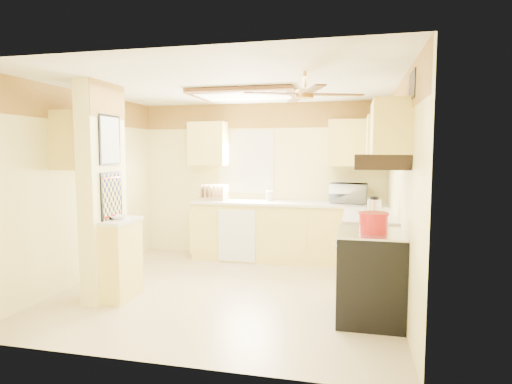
% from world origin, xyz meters
% --- Properties ---
extents(floor, '(4.00, 4.00, 0.00)m').
position_xyz_m(floor, '(0.00, 0.00, 0.00)').
color(floor, '#C9B28B').
rests_on(floor, ground).
extents(ceiling, '(4.00, 4.00, 0.00)m').
position_xyz_m(ceiling, '(0.00, 0.00, 2.50)').
color(ceiling, white).
rests_on(ceiling, wall_back).
extents(wall_back, '(4.00, 0.00, 4.00)m').
position_xyz_m(wall_back, '(0.00, 1.90, 1.25)').
color(wall_back, '#FFF09B').
rests_on(wall_back, floor).
extents(wall_front, '(4.00, 0.00, 4.00)m').
position_xyz_m(wall_front, '(0.00, -1.90, 1.25)').
color(wall_front, '#FFF09B').
rests_on(wall_front, floor).
extents(wall_left, '(0.00, 3.80, 3.80)m').
position_xyz_m(wall_left, '(-2.00, 0.00, 1.25)').
color(wall_left, '#FFF09B').
rests_on(wall_left, floor).
extents(wall_right, '(0.00, 3.80, 3.80)m').
position_xyz_m(wall_right, '(2.00, 0.00, 1.25)').
color(wall_right, '#FFF09B').
rests_on(wall_right, floor).
extents(wallpaper_border, '(4.00, 0.02, 0.40)m').
position_xyz_m(wallpaper_border, '(0.00, 1.88, 2.30)').
color(wallpaper_border, gold).
rests_on(wallpaper_border, wall_back).
extents(partition_column, '(0.20, 0.70, 2.50)m').
position_xyz_m(partition_column, '(-1.35, -0.55, 1.25)').
color(partition_column, '#FFF09B').
rests_on(partition_column, floor).
extents(partition_ledge, '(0.25, 0.55, 0.90)m').
position_xyz_m(partition_ledge, '(-1.13, -0.55, 0.45)').
color(partition_ledge, '#F7E06B').
rests_on(partition_ledge, floor).
extents(ledge_top, '(0.28, 0.58, 0.04)m').
position_xyz_m(ledge_top, '(-1.13, -0.55, 0.92)').
color(ledge_top, white).
rests_on(ledge_top, partition_ledge).
extents(lower_cabinets_back, '(3.00, 0.60, 0.90)m').
position_xyz_m(lower_cabinets_back, '(0.50, 1.60, 0.45)').
color(lower_cabinets_back, '#F7E06B').
rests_on(lower_cabinets_back, floor).
extents(lower_cabinets_right, '(0.60, 1.40, 0.90)m').
position_xyz_m(lower_cabinets_right, '(1.70, 0.60, 0.45)').
color(lower_cabinets_right, '#F7E06B').
rests_on(lower_cabinets_right, floor).
extents(countertop_back, '(3.04, 0.64, 0.04)m').
position_xyz_m(countertop_back, '(0.50, 1.59, 0.92)').
color(countertop_back, white).
rests_on(countertop_back, lower_cabinets_back).
extents(countertop_right, '(0.64, 1.44, 0.04)m').
position_xyz_m(countertop_right, '(1.69, 0.60, 0.92)').
color(countertop_right, white).
rests_on(countertop_right, lower_cabinets_right).
extents(dishwasher_panel, '(0.58, 0.02, 0.80)m').
position_xyz_m(dishwasher_panel, '(-0.25, 1.29, 0.43)').
color(dishwasher_panel, white).
rests_on(dishwasher_panel, lower_cabinets_back).
extents(window, '(0.92, 0.02, 1.02)m').
position_xyz_m(window, '(-0.25, 1.89, 1.55)').
color(window, white).
rests_on(window, wall_back).
extents(upper_cab_back_left, '(0.60, 0.35, 0.70)m').
position_xyz_m(upper_cab_back_left, '(-0.85, 1.72, 1.85)').
color(upper_cab_back_left, '#F7E06B').
rests_on(upper_cab_back_left, wall_back).
extents(upper_cab_back_right, '(0.90, 0.35, 0.70)m').
position_xyz_m(upper_cab_back_right, '(1.55, 1.72, 1.85)').
color(upper_cab_back_right, '#F7E06B').
rests_on(upper_cab_back_right, wall_back).
extents(upper_cab_right, '(0.35, 1.00, 0.70)m').
position_xyz_m(upper_cab_right, '(1.82, 1.25, 1.85)').
color(upper_cab_right, '#F7E06B').
rests_on(upper_cab_right, wall_right).
extents(upper_cab_left_wall, '(0.35, 0.75, 0.70)m').
position_xyz_m(upper_cab_left_wall, '(-1.82, -0.25, 1.85)').
color(upper_cab_left_wall, '#F7E06B').
rests_on(upper_cab_left_wall, wall_left).
extents(upper_cab_over_stove, '(0.35, 0.76, 0.52)m').
position_xyz_m(upper_cab_over_stove, '(1.82, -0.55, 1.95)').
color(upper_cab_over_stove, '#F7E06B').
rests_on(upper_cab_over_stove, wall_right).
extents(stove, '(0.68, 0.77, 0.92)m').
position_xyz_m(stove, '(1.67, -0.55, 0.46)').
color(stove, black).
rests_on(stove, floor).
extents(range_hood, '(0.50, 0.76, 0.14)m').
position_xyz_m(range_hood, '(1.74, -0.55, 1.62)').
color(range_hood, black).
rests_on(range_hood, upper_cab_over_stove).
extents(poster_menu, '(0.02, 0.42, 0.57)m').
position_xyz_m(poster_menu, '(-1.24, -0.55, 1.85)').
color(poster_menu, black).
rests_on(poster_menu, partition_column).
extents(poster_nashville, '(0.02, 0.42, 0.57)m').
position_xyz_m(poster_nashville, '(-1.24, -0.55, 1.20)').
color(poster_nashville, black).
rests_on(poster_nashville, partition_column).
extents(ceiling_light_panel, '(1.35, 0.95, 0.06)m').
position_xyz_m(ceiling_light_panel, '(0.10, 0.50, 2.46)').
color(ceiling_light_panel, brown).
rests_on(ceiling_light_panel, ceiling).
extents(ceiling_fan, '(1.15, 1.15, 0.26)m').
position_xyz_m(ceiling_fan, '(1.00, -0.70, 2.29)').
color(ceiling_fan, gold).
rests_on(ceiling_fan, ceiling).
extents(vent_grate, '(0.02, 0.40, 0.25)m').
position_xyz_m(vent_grate, '(1.98, -0.90, 2.30)').
color(vent_grate, black).
rests_on(vent_grate, wall_right).
extents(microwave, '(0.57, 0.41, 0.30)m').
position_xyz_m(microwave, '(1.41, 1.64, 1.09)').
color(microwave, white).
rests_on(microwave, countertop_back).
extents(bowl, '(0.25, 0.25, 0.05)m').
position_xyz_m(bowl, '(-1.16, -0.55, 0.96)').
color(bowl, white).
rests_on(bowl, ledge_top).
extents(dutch_oven, '(0.30, 0.30, 0.20)m').
position_xyz_m(dutch_oven, '(1.69, -0.59, 1.02)').
color(dutch_oven, red).
rests_on(dutch_oven, stove).
extents(kettle, '(0.16, 0.16, 0.25)m').
position_xyz_m(kettle, '(1.73, 0.29, 1.05)').
color(kettle, silver).
rests_on(kettle, countertop_right).
extents(dish_rack, '(0.44, 0.33, 0.25)m').
position_xyz_m(dish_rack, '(-0.72, 1.60, 1.03)').
color(dish_rack, tan).
rests_on(dish_rack, countertop_back).
extents(utensil_crock, '(0.12, 0.12, 0.24)m').
position_xyz_m(utensil_crock, '(0.19, 1.71, 1.02)').
color(utensil_crock, white).
rests_on(utensil_crock, countertop_back).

